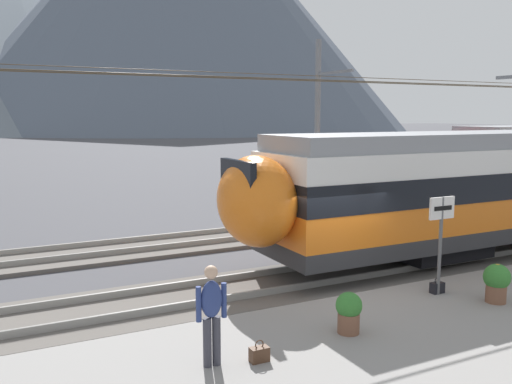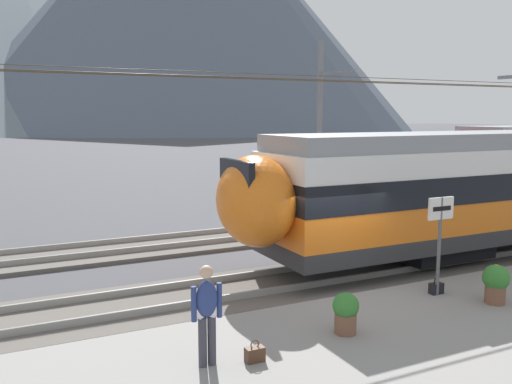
{
  "view_description": "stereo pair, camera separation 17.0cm",
  "coord_description": "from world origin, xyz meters",
  "px_view_note": "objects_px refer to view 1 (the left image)",
  "views": [
    {
      "loc": [
        -7.48,
        -10.61,
        4.37
      ],
      "look_at": [
        -0.54,
        3.19,
        2.17
      ],
      "focal_mm": 38.23,
      "sensor_mm": 36.0,
      "label": 1
    },
    {
      "loc": [
        -7.33,
        -10.69,
        4.37
      ],
      "look_at": [
        -0.54,
        3.19,
        2.17
      ],
      "focal_mm": 38.23,
      "sensor_mm": 36.0,
      "label": 2
    }
  ],
  "objects_px": {
    "catenary_mast_far_side": "(319,125)",
    "handbag_near_sign": "(437,287)",
    "potted_plant_platform_edge": "(497,280)",
    "platform_sign": "(441,223)",
    "potted_plant_by_shelter": "(349,310)",
    "handbag_beside_passenger": "(259,354)",
    "passenger_walking": "(212,310)"
  },
  "relations": [
    {
      "from": "handbag_beside_passenger",
      "to": "passenger_walking",
      "type": "bearing_deg",
      "value": 163.9
    },
    {
      "from": "potted_plant_platform_edge",
      "to": "platform_sign",
      "type": "bearing_deg",
      "value": 127.0
    },
    {
      "from": "catenary_mast_far_side",
      "to": "platform_sign",
      "type": "distance_m",
      "value": 11.12
    },
    {
      "from": "handbag_near_sign",
      "to": "catenary_mast_far_side",
      "type": "bearing_deg",
      "value": 71.42
    },
    {
      "from": "platform_sign",
      "to": "potted_plant_platform_edge",
      "type": "height_order",
      "value": "platform_sign"
    },
    {
      "from": "catenary_mast_far_side",
      "to": "handbag_near_sign",
      "type": "relative_size",
      "value": 105.82
    },
    {
      "from": "catenary_mast_far_side",
      "to": "handbag_near_sign",
      "type": "height_order",
      "value": "catenary_mast_far_side"
    },
    {
      "from": "platform_sign",
      "to": "potted_plant_by_shelter",
      "type": "xyz_separation_m",
      "value": [
        -3.17,
        -0.9,
        -1.21
      ]
    },
    {
      "from": "catenary_mast_far_side",
      "to": "potted_plant_by_shelter",
      "type": "bearing_deg",
      "value": -120.66
    },
    {
      "from": "handbag_near_sign",
      "to": "potted_plant_platform_edge",
      "type": "distance_m",
      "value": 1.3
    },
    {
      "from": "catenary_mast_far_side",
      "to": "platform_sign",
      "type": "xyz_separation_m",
      "value": [
        -3.51,
        -10.36,
        -1.99
      ]
    },
    {
      "from": "handbag_beside_passenger",
      "to": "platform_sign",
      "type": "bearing_deg",
      "value": 13.18
    },
    {
      "from": "handbag_near_sign",
      "to": "potted_plant_by_shelter",
      "type": "height_order",
      "value": "potted_plant_by_shelter"
    },
    {
      "from": "catenary_mast_far_side",
      "to": "potted_plant_platform_edge",
      "type": "xyz_separation_m",
      "value": [
        -2.77,
        -11.33,
        -3.16
      ]
    },
    {
      "from": "handbag_near_sign",
      "to": "potted_plant_platform_edge",
      "type": "bearing_deg",
      "value": -56.64
    },
    {
      "from": "catenary_mast_far_side",
      "to": "potted_plant_platform_edge",
      "type": "distance_m",
      "value": 12.09
    },
    {
      "from": "catenary_mast_far_side",
      "to": "handbag_beside_passenger",
      "type": "relative_size",
      "value": 106.18
    },
    {
      "from": "handbag_near_sign",
      "to": "potted_plant_platform_edge",
      "type": "height_order",
      "value": "potted_plant_platform_edge"
    },
    {
      "from": "handbag_beside_passenger",
      "to": "potted_plant_by_shelter",
      "type": "height_order",
      "value": "potted_plant_by_shelter"
    },
    {
      "from": "catenary_mast_far_side",
      "to": "potted_plant_by_shelter",
      "type": "height_order",
      "value": "catenary_mast_far_side"
    },
    {
      "from": "passenger_walking",
      "to": "potted_plant_platform_edge",
      "type": "relative_size",
      "value": 1.97
    },
    {
      "from": "handbag_beside_passenger",
      "to": "potted_plant_platform_edge",
      "type": "distance_m",
      "value": 5.97
    },
    {
      "from": "catenary_mast_far_side",
      "to": "platform_sign",
      "type": "relative_size",
      "value": 17.74
    },
    {
      "from": "platform_sign",
      "to": "potted_plant_by_shelter",
      "type": "bearing_deg",
      "value": -164.12
    },
    {
      "from": "passenger_walking",
      "to": "handbag_near_sign",
      "type": "distance_m",
      "value": 6.18
    },
    {
      "from": "potted_plant_by_shelter",
      "to": "platform_sign",
      "type": "bearing_deg",
      "value": 15.88
    },
    {
      "from": "potted_plant_platform_edge",
      "to": "passenger_walking",
      "type": "bearing_deg",
      "value": -179.7
    },
    {
      "from": "catenary_mast_far_side",
      "to": "passenger_walking",
      "type": "height_order",
      "value": "catenary_mast_far_side"
    },
    {
      "from": "platform_sign",
      "to": "passenger_walking",
      "type": "bearing_deg",
      "value": -170.47
    },
    {
      "from": "catenary_mast_far_side",
      "to": "potted_plant_by_shelter",
      "type": "distance_m",
      "value": 13.48
    },
    {
      "from": "passenger_walking",
      "to": "potted_plant_by_shelter",
      "type": "distance_m",
      "value": 2.86
    },
    {
      "from": "handbag_beside_passenger",
      "to": "handbag_near_sign",
      "type": "height_order",
      "value": "handbag_near_sign"
    }
  ]
}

